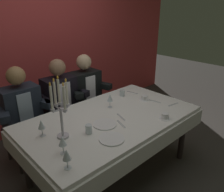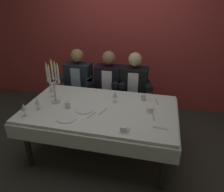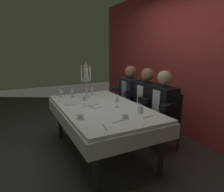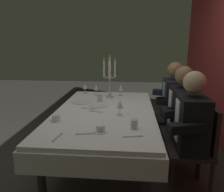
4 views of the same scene
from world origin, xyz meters
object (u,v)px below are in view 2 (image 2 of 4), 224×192
object	(u,v)px
seated_diner_2	(134,84)
coffee_cup_0	(149,110)
wine_glass_2	(52,89)
wine_glass_3	(37,101)
seated_diner_0	(79,79)
wine_glass_0	(115,94)
water_tumbler_0	(68,105)
seated_diner_1	(109,81)
dinner_plate_1	(67,118)
coffee_cup_1	(123,129)
candelabra	(54,83)
wine_glass_1	(24,107)
dinner_plate_0	(84,109)
water_tumbler_1	(143,97)
dining_table	(100,116)

from	to	relation	value
seated_diner_2	coffee_cup_0	bearing A→B (deg)	-70.11
wine_glass_2	wine_glass_3	bearing A→B (deg)	-90.53
wine_glass_3	seated_diner_0	bearing A→B (deg)	84.49
wine_glass_0	water_tumbler_0	distance (m)	0.62
wine_glass_3	seated_diner_1	distance (m)	1.27
dinner_plate_1	water_tumbler_0	xyz separation A→B (m)	(-0.08, 0.23, 0.04)
wine_glass_3	coffee_cup_0	world-z (taller)	wine_glass_3
coffee_cup_1	seated_diner_2	distance (m)	1.32
dinner_plate_1	wine_glass_3	xyz separation A→B (m)	(-0.43, 0.12, 0.11)
candelabra	coffee_cup_0	bearing A→B (deg)	2.02
water_tumbler_0	seated_diner_0	bearing A→B (deg)	103.39
dinner_plate_1	seated_diner_0	world-z (taller)	seated_diner_0
wine_glass_1	dinner_plate_0	bearing A→B (deg)	25.16
wine_glass_2	water_tumbler_1	size ratio (longest dim) A/B	1.94
wine_glass_2	wine_glass_3	distance (m)	0.36
wine_glass_1	seated_diner_2	xyz separation A→B (m)	(1.12, 1.28, -0.12)
candelabra	seated_diner_1	bearing A→B (deg)	60.66
dinner_plate_0	seated_diner_2	xyz separation A→B (m)	(0.48, 0.98, -0.01)
coffee_cup_0	wine_glass_1	bearing A→B (deg)	-163.11
wine_glass_2	water_tumbler_1	bearing A→B (deg)	8.33
dining_table	seated_diner_0	bearing A→B (deg)	125.25
coffee_cup_0	dinner_plate_0	bearing A→B (deg)	-170.33
wine_glass_2	dinner_plate_0	bearing A→B (deg)	-23.66
seated_diner_1	water_tumbler_0	bearing A→B (deg)	-106.04
wine_glass_3	water_tumbler_1	distance (m)	1.36
water_tumbler_0	seated_diner_1	world-z (taller)	seated_diner_1
dinner_plate_1	seated_diner_2	world-z (taller)	seated_diner_2
seated_diner_1	seated_diner_2	distance (m)	0.41
dinner_plate_0	seated_diner_0	size ratio (longest dim) A/B	0.19
dinner_plate_1	wine_glass_2	bearing A→B (deg)	131.16
wine_glass_0	water_tumbler_1	bearing A→B (deg)	22.57
dining_table	water_tumbler_1	bearing A→B (deg)	32.85
coffee_cup_0	water_tumbler_0	bearing A→B (deg)	-171.51
wine_glass_1	water_tumbler_1	bearing A→B (deg)	28.71
coffee_cup_1	seated_diner_1	world-z (taller)	seated_diner_1
seated_diner_0	coffee_cup_1	bearing A→B (deg)	-52.60
seated_diner_1	wine_glass_1	bearing A→B (deg)	-118.85
dinner_plate_1	wine_glass_1	bearing A→B (deg)	-173.59
candelabra	seated_diner_0	xyz separation A→B (m)	(-0.02, 0.89, -0.28)
wine_glass_0	water_tumbler_0	world-z (taller)	wine_glass_0
water_tumbler_1	seated_diner_2	world-z (taller)	seated_diner_2
dinner_plate_1	seated_diner_2	xyz separation A→B (m)	(0.62, 1.22, -0.01)
wine_glass_1	water_tumbler_0	distance (m)	0.51
wine_glass_3	water_tumbler_0	distance (m)	0.37
dinner_plate_0	dinner_plate_1	size ratio (longest dim) A/B	1.02
coffee_cup_1	wine_glass_2	bearing A→B (deg)	152.38
wine_glass_1	seated_diner_2	distance (m)	1.70
candelabra	wine_glass_1	xyz separation A→B (m)	(-0.20, -0.39, -0.17)
wine_glass_1	coffee_cup_1	bearing A→B (deg)	-1.97
wine_glass_2	wine_glass_3	world-z (taller)	same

